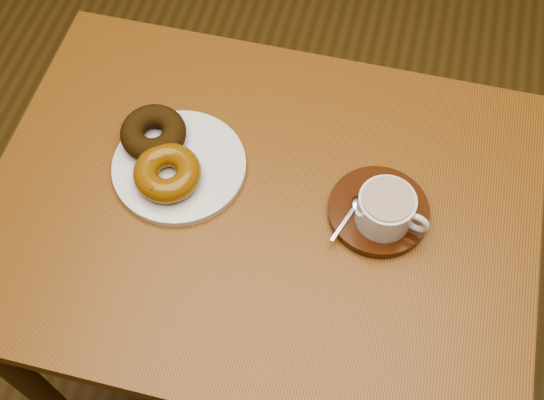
% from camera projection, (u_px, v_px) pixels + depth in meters
% --- Properties ---
extents(ground, '(6.00, 6.00, 0.00)m').
position_uv_depth(ground, '(362.00, 348.00, 1.79)').
color(ground, brown).
rests_on(ground, ground).
extents(cafe_table, '(0.87, 0.66, 0.81)m').
position_uv_depth(cafe_table, '(261.00, 241.00, 1.18)').
color(cafe_table, brown).
rests_on(cafe_table, ground).
extents(donut_plate, '(0.28, 0.28, 0.01)m').
position_uv_depth(donut_plate, '(179.00, 166.00, 1.10)').
color(donut_plate, silver).
rests_on(donut_plate, cafe_table).
extents(donut_cinnamon, '(0.14, 0.14, 0.04)m').
position_uv_depth(donut_cinnamon, '(153.00, 133.00, 1.10)').
color(donut_cinnamon, black).
rests_on(donut_cinnamon, donut_plate).
extents(donut_caramel, '(0.13, 0.13, 0.04)m').
position_uv_depth(donut_caramel, '(167.00, 173.00, 1.06)').
color(donut_caramel, brown).
rests_on(donut_caramel, donut_plate).
extents(saucer, '(0.20, 0.20, 0.02)m').
position_uv_depth(saucer, '(378.00, 211.00, 1.05)').
color(saucer, '#371707').
rests_on(saucer, cafe_table).
extents(coffee_cup, '(0.11, 0.09, 0.06)m').
position_uv_depth(coffee_cup, '(386.00, 209.00, 1.01)').
color(coffee_cup, silver).
rests_on(coffee_cup, saucer).
extents(teaspoon, '(0.04, 0.09, 0.01)m').
position_uv_depth(teaspoon, '(355.00, 207.00, 1.05)').
color(teaspoon, silver).
rests_on(teaspoon, saucer).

